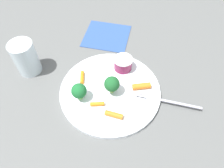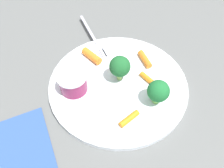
{
  "view_description": "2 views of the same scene",
  "coord_description": "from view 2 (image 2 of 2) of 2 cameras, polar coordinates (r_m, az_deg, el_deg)",
  "views": [
    {
      "loc": [
        -0.31,
        -0.11,
        0.49
      ],
      "look_at": [
        0.01,
        -0.0,
        0.03
      ],
      "focal_mm": 32.82,
      "sensor_mm": 36.0,
      "label": 1
    },
    {
      "loc": [
        0.1,
        0.25,
        0.34
      ],
      "look_at": [
        0.02,
        0.01,
        0.03
      ],
      "focal_mm": 32.69,
      "sensor_mm": 36.0,
      "label": 2
    }
  ],
  "objects": [
    {
      "name": "carrot_stick_3",
      "position": [
        0.46,
        -5.69,
        7.81
      ],
      "size": [
        0.04,
        0.05,
        0.02
      ],
      "primitive_type": "cylinder",
      "rotation": [
        1.57,
        0.0,
        3.57
      ],
      "color": "orange",
      "rests_on": "plate"
    },
    {
      "name": "ground_plane",
      "position": [
        0.43,
        1.7,
        -0.28
      ],
      "size": [
        2.4,
        2.4,
        0.0
      ],
      "primitive_type": "plane",
      "color": "#585A5A"
    },
    {
      "name": "fork",
      "position": [
        0.53,
        -5.57,
        13.35
      ],
      "size": [
        0.02,
        0.18,
        0.0
      ],
      "color": "#AEACC1",
      "rests_on": "plate"
    },
    {
      "name": "sauce_cup",
      "position": [
        0.4,
        -10.84,
        0.38
      ],
      "size": [
        0.06,
        0.06,
        0.04
      ],
      "color": "maroon",
      "rests_on": "plate"
    },
    {
      "name": "plate",
      "position": [
        0.43,
        1.72,
        0.22
      ],
      "size": [
        0.28,
        0.28,
        0.01
      ],
      "primitive_type": "cylinder",
      "color": "white",
      "rests_on": "ground_plane"
    },
    {
      "name": "napkin",
      "position": [
        0.39,
        -27.39,
        -18.38
      ],
      "size": [
        0.16,
        0.17,
        0.0
      ],
      "primitive_type": "cube",
      "rotation": [
        0.0,
        0.0,
        0.09
      ],
      "color": "#2D4D8F",
      "rests_on": "ground_plane"
    },
    {
      "name": "broccoli_floret_0",
      "position": [
        0.4,
        2.21,
        4.87
      ],
      "size": [
        0.04,
        0.04,
        0.06
      ],
      "color": "#88B758",
      "rests_on": "plate"
    },
    {
      "name": "carrot_stick_0",
      "position": [
        0.37,
        4.83,
        -9.63
      ],
      "size": [
        0.04,
        0.02,
        0.01
      ],
      "primitive_type": "cylinder",
      "rotation": [
        1.57,
        0.0,
        1.93
      ],
      "color": "orange",
      "rests_on": "plate"
    },
    {
      "name": "carrot_stick_2",
      "position": [
        0.43,
        9.93,
        1.49
      ],
      "size": [
        0.02,
        0.04,
        0.01
      ],
      "primitive_type": "cylinder",
      "rotation": [
        1.57,
        0.0,
        0.35
      ],
      "color": "orange",
      "rests_on": "plate"
    },
    {
      "name": "carrot_stick_1",
      "position": [
        0.46,
        9.16,
        6.88
      ],
      "size": [
        0.01,
        0.05,
        0.01
      ],
      "primitive_type": "cylinder",
      "rotation": [
        1.57,
        0.0,
        3.15
      ],
      "color": "orange",
      "rests_on": "plate"
    },
    {
      "name": "broccoli_floret_1",
      "position": [
        0.38,
        12.81,
        -2.01
      ],
      "size": [
        0.04,
        0.04,
        0.05
      ],
      "color": "#7DC659",
      "rests_on": "plate"
    }
  ]
}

